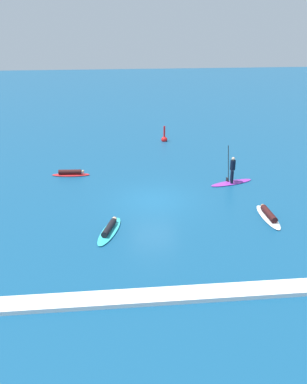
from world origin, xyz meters
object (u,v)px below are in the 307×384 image
at_px(surfer_on_teal_board, 110,229).
at_px(marker_buoy, 164,139).
at_px(surfer_on_purple_board, 232,177).
at_px(surfer_on_white_board, 268,215).
at_px(surfer_on_red_board, 71,173).

xyz_separation_m(surfer_on_teal_board, marker_buoy, (4.56, 15.23, 0.07)).
bearing_deg(surfer_on_purple_board, surfer_on_white_board, 79.15).
relative_size(surfer_on_white_board, surfer_on_red_board, 1.17).
bearing_deg(surfer_on_red_board, marker_buoy, 49.84).
relative_size(surfer_on_teal_board, surfer_on_red_board, 1.22).
height_order(surfer_on_white_board, surfer_on_teal_board, surfer_on_white_board).
xyz_separation_m(surfer_on_teal_board, surfer_on_red_board, (-2.47, 7.98, 0.01)).
distance_m(surfer_on_purple_board, surfer_on_red_board, 10.30).
height_order(surfer_on_teal_board, surfer_on_red_board, surfer_on_teal_board).
relative_size(surfer_on_purple_board, surfer_on_red_board, 1.19).
distance_m(surfer_on_purple_board, surfer_on_teal_board, 9.39).
xyz_separation_m(surfer_on_red_board, marker_buoy, (7.02, 7.25, 0.07)).
height_order(surfer_on_purple_board, marker_buoy, surfer_on_purple_board).
distance_m(surfer_on_white_board, marker_buoy, 14.97).
distance_m(surfer_on_teal_board, marker_buoy, 15.90).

